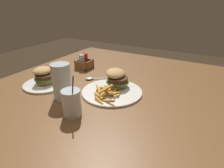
% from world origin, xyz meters
% --- Properties ---
extents(dining_table, '(1.46, 1.21, 0.77)m').
position_xyz_m(dining_table, '(0.00, 0.00, 0.67)').
color(dining_table, brown).
rests_on(dining_table, ground_plane).
extents(meal_plate_near, '(0.30, 0.30, 0.11)m').
position_xyz_m(meal_plate_near, '(0.03, -0.05, 0.80)').
color(meal_plate_near, white).
rests_on(meal_plate_near, dining_table).
extents(beer_glass, '(0.09, 0.09, 0.17)m').
position_xyz_m(beer_glass, '(-0.16, 0.12, 0.85)').
color(beer_glass, silver).
rests_on(beer_glass, dining_table).
extents(juice_glass, '(0.08, 0.08, 0.18)m').
position_xyz_m(juice_glass, '(-0.25, -0.01, 0.82)').
color(juice_glass, silver).
rests_on(juice_glass, dining_table).
extents(spoon, '(0.12, 0.13, 0.01)m').
position_xyz_m(spoon, '(0.09, 0.14, 0.78)').
color(spoon, silver).
rests_on(spoon, dining_table).
extents(meal_plate_far, '(0.23, 0.23, 0.10)m').
position_xyz_m(meal_plate_far, '(-0.10, 0.31, 0.80)').
color(meal_plate_far, white).
rests_on(meal_plate_far, dining_table).
extents(condiment_caddy, '(0.09, 0.09, 0.10)m').
position_xyz_m(condiment_caddy, '(0.22, 0.29, 0.81)').
color(condiment_caddy, brown).
rests_on(condiment_caddy, dining_table).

